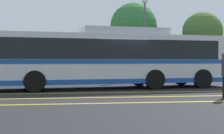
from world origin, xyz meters
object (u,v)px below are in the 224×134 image
(parked_car_1, at_px, (23,72))
(street_lamp, at_px, (145,24))
(parked_car_2, at_px, (105,71))
(tree_1, at_px, (134,26))
(tree_2, at_px, (202,32))
(transit_bus, at_px, (112,58))

(parked_car_1, relative_size, street_lamp, 0.80)
(parked_car_2, distance_m, tree_1, 6.66)
(tree_1, xyz_separation_m, tree_2, (6.24, 0.21, -0.38))
(parked_car_1, bearing_deg, street_lamp, 104.02)
(parked_car_1, bearing_deg, tree_2, 112.73)
(parked_car_1, bearing_deg, tree_1, 123.81)
(tree_1, distance_m, tree_2, 6.26)
(street_lamp, bearing_deg, tree_1, 92.95)
(street_lamp, bearing_deg, parked_car_2, -156.51)
(tree_1, bearing_deg, street_lamp, -87.05)
(tree_2, bearing_deg, parked_car_1, -160.53)
(parked_car_1, xyz_separation_m, street_lamp, (8.62, 1.64, 3.55))
(parked_car_2, xyz_separation_m, tree_2, (9.22, 4.92, 3.25))
(street_lamp, bearing_deg, transit_bus, -116.34)
(parked_car_1, height_order, street_lamp, street_lamp)
(parked_car_1, relative_size, tree_1, 0.77)
(transit_bus, bearing_deg, parked_car_2, -8.92)
(transit_bus, distance_m, tree_2, 14.11)
(parked_car_1, height_order, tree_1, tree_1)
(parked_car_2, bearing_deg, street_lamp, -69.92)
(parked_car_2, bearing_deg, tree_2, -65.31)
(parked_car_2, height_order, tree_1, tree_1)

